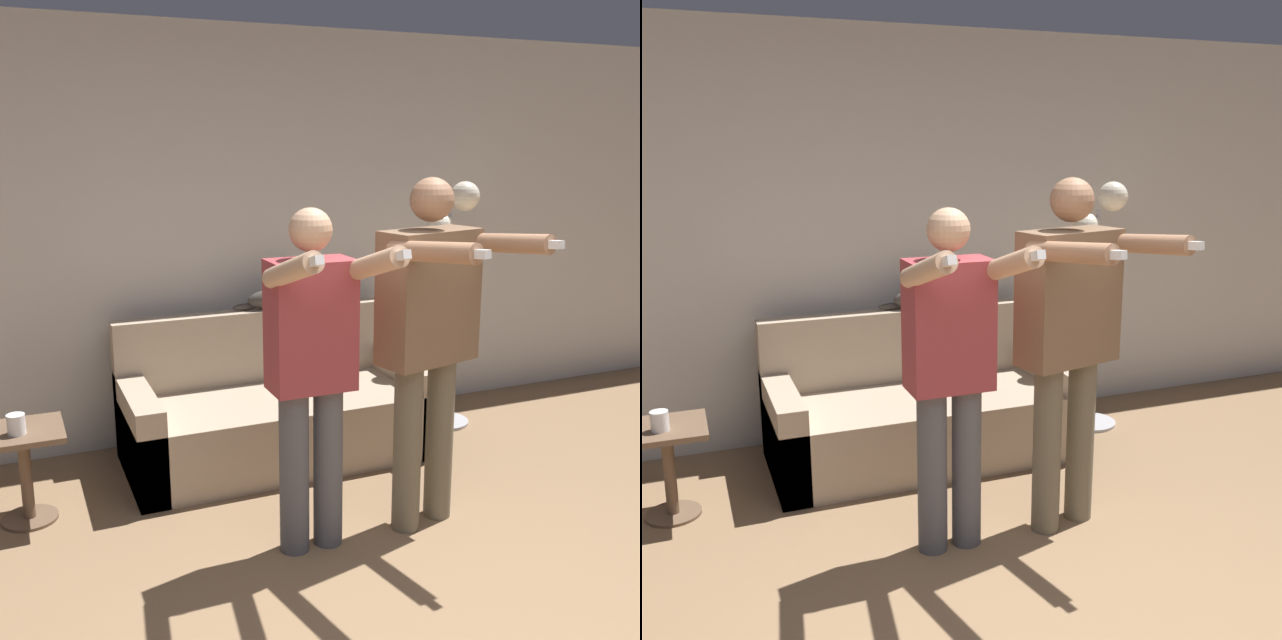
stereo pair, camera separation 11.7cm
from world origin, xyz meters
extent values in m
cube|color=beige|center=(0.00, 2.89, 1.30)|extent=(10.00, 0.05, 2.60)
cube|color=tan|center=(0.15, 2.31, 0.20)|extent=(1.85, 0.83, 0.41)
cube|color=tan|center=(0.15, 2.65, 0.63)|extent=(1.85, 0.14, 0.45)
cube|color=tan|center=(-0.70, 2.31, 0.27)|extent=(0.16, 0.83, 0.55)
cube|color=tan|center=(0.99, 2.31, 0.27)|extent=(0.16, 0.83, 0.55)
cylinder|color=#56565B|center=(-0.16, 1.27, 0.40)|extent=(0.14, 0.14, 0.80)
cylinder|color=#56565B|center=(0.01, 1.27, 0.40)|extent=(0.14, 0.14, 0.80)
cube|color=#9E383D|center=(-0.08, 1.27, 1.10)|extent=(0.38, 0.22, 0.60)
sphere|color=tan|center=(-0.08, 1.27, 1.52)|extent=(0.19, 0.19, 0.19)
cylinder|color=tan|center=(-0.26, 1.03, 1.39)|extent=(0.09, 0.51, 0.23)
cube|color=white|center=(-0.26, 0.79, 1.46)|extent=(0.04, 0.13, 0.07)
cylinder|color=tan|center=(0.10, 1.03, 1.39)|extent=(0.09, 0.51, 0.23)
cube|color=white|center=(0.10, 0.79, 1.46)|extent=(0.04, 0.13, 0.07)
cylinder|color=#6B604C|center=(0.43, 1.25, 0.43)|extent=(0.14, 0.14, 0.86)
cylinder|color=#6B604C|center=(0.64, 1.30, 0.43)|extent=(0.14, 0.14, 0.86)
cube|color=brown|center=(0.53, 1.27, 1.18)|extent=(0.53, 0.33, 0.64)
sphere|color=#9E7051|center=(0.53, 1.27, 1.64)|extent=(0.21, 0.21, 0.21)
cylinder|color=#9E7051|center=(0.36, 0.98, 1.44)|extent=(0.20, 0.51, 0.13)
cube|color=white|center=(0.42, 0.73, 1.46)|extent=(0.06, 0.13, 0.05)
cylinder|color=#9E7051|center=(0.82, 1.08, 1.44)|extent=(0.20, 0.51, 0.13)
cube|color=white|center=(0.88, 0.84, 1.46)|extent=(0.06, 0.13, 0.05)
ellipsoid|color=#3D3833|center=(0.22, 2.65, 0.93)|extent=(0.32, 0.12, 0.13)
sphere|color=#3D3833|center=(0.36, 2.65, 0.97)|extent=(0.10, 0.10, 0.10)
ellipsoid|color=#3D3833|center=(0.06, 2.67, 0.88)|extent=(0.17, 0.04, 0.04)
cone|color=#3D3833|center=(0.34, 2.63, 1.01)|extent=(0.03, 0.03, 0.03)
cone|color=#3D3833|center=(0.34, 2.67, 1.01)|extent=(0.03, 0.03, 0.03)
cylinder|color=#B2B2B7|center=(1.38, 2.41, 0.01)|extent=(0.35, 0.35, 0.02)
cylinder|color=#B2B2B7|center=(1.38, 2.41, 0.74)|extent=(0.03, 0.03, 1.47)
sphere|color=white|center=(1.48, 2.41, 1.55)|extent=(0.19, 0.19, 0.19)
sphere|color=white|center=(1.30, 2.41, 1.35)|extent=(0.19, 0.19, 0.19)
cylinder|color=brown|center=(-1.31, 2.08, 0.01)|extent=(0.28, 0.28, 0.02)
cylinder|color=brown|center=(-1.31, 2.08, 0.23)|extent=(0.06, 0.06, 0.46)
cube|color=brown|center=(-1.31, 2.08, 0.48)|extent=(0.40, 0.40, 0.03)
cylinder|color=white|center=(-1.34, 2.02, 0.55)|extent=(0.09, 0.09, 0.10)
camera|label=1|loc=(-1.32, -1.74, 1.90)|focal=42.00mm
camera|label=2|loc=(-1.21, -1.78, 1.90)|focal=42.00mm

